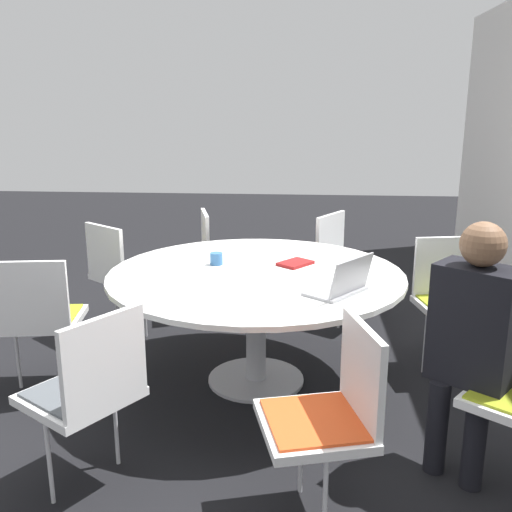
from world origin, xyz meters
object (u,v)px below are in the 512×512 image
(chair_5, at_px, (40,312))
(spiral_notebook, at_px, (295,263))
(chair_1, at_px, (451,293))
(chair_2, at_px, (344,258))
(person_0, at_px, (473,332))
(laptop, at_px, (342,284))
(chair_3, at_px, (221,253))
(coffee_cup, at_px, (216,259))
(chair_4, at_px, (120,268))
(chair_6, at_px, (88,385))
(chair_7, at_px, (330,407))

(chair_5, bearing_deg, spiral_notebook, 7.83)
(chair_1, relative_size, chair_5, 1.00)
(chair_2, height_order, person_0, person_0)
(chair_2, relative_size, laptop, 2.14)
(chair_1, distance_m, chair_3, 1.88)
(spiral_notebook, bearing_deg, laptop, 24.35)
(coffee_cup, bearing_deg, chair_5, -68.19)
(chair_1, xyz_separation_m, chair_4, (-0.40, -2.33, 0.00))
(chair_2, xyz_separation_m, laptop, (1.52, -0.12, 0.26))
(chair_4, relative_size, person_0, 0.71)
(spiral_notebook, bearing_deg, chair_4, -111.75)
(chair_1, height_order, chair_2, same)
(coffee_cup, bearing_deg, spiral_notebook, 94.08)
(chair_1, distance_m, person_0, 1.18)
(chair_4, xyz_separation_m, chair_5, (0.96, -0.18, 0.00))
(chair_1, relative_size, chair_6, 1.00)
(chair_5, relative_size, laptop, 2.14)
(person_0, bearing_deg, chair_6, 47.27)
(chair_6, relative_size, spiral_notebook, 3.36)
(chair_6, bearing_deg, chair_3, 26.83)
(chair_6, bearing_deg, chair_7, -62.95)
(chair_3, xyz_separation_m, chair_7, (2.45, 0.79, 0.00))
(chair_7, relative_size, spiral_notebook, 3.36)
(chair_7, bearing_deg, person_0, -74.68)
(chair_2, relative_size, person_0, 0.71)
(chair_2, xyz_separation_m, spiral_notebook, (0.95, -0.38, 0.21))
(chair_1, distance_m, coffee_cup, 1.54)
(chair_4, relative_size, chair_7, 1.00)
(chair_1, relative_size, laptop, 2.14)
(chair_5, distance_m, laptop, 1.78)
(chair_4, xyz_separation_m, spiral_notebook, (0.52, 1.31, 0.21))
(chair_6, relative_size, person_0, 0.71)
(spiral_notebook, distance_m, coffee_cup, 0.50)
(chair_4, height_order, person_0, person_0)
(chair_1, height_order, person_0, person_0)
(chair_1, distance_m, chair_5, 2.58)
(chair_4, bearing_deg, chair_7, -16.37)
(chair_5, height_order, chair_7, same)
(chair_4, height_order, chair_6, same)
(chair_3, distance_m, laptop, 1.86)
(chair_1, relative_size, chair_2, 1.00)
(chair_1, bearing_deg, chair_5, 1.83)
(chair_6, distance_m, coffee_cup, 1.34)
(chair_2, bearing_deg, chair_5, -22.09)
(person_0, bearing_deg, chair_2, -39.39)
(chair_5, bearing_deg, chair_2, 28.11)
(chair_2, relative_size, coffee_cup, 10.69)
(laptop, height_order, coffee_cup, laptop)
(chair_7, bearing_deg, coffee_cup, 10.78)
(chair_3, height_order, coffee_cup, chair_3)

